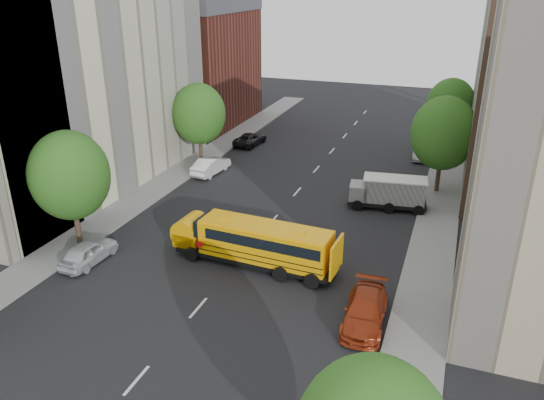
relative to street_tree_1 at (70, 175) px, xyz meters
The scene contains 18 objects.
ground 12.71m from the street_tree_1, 19.98° to the left, with size 120.00×120.00×0.00m, color black.
sidewalk_left 10.26m from the street_tree_1, 93.18° to the left, with size 3.00×80.00×0.12m, color slate.
sidewalk_right 24.72m from the street_tree_1, 21.80° to the left, with size 3.00×80.00×0.12m, color slate.
lane_markings 18.48m from the street_tree_1, 51.84° to the left, with size 0.15×64.00×0.01m, color silver.
building_left_cream 13.21m from the street_tree_1, 124.99° to the left, with size 10.00×26.00×20.00m, color beige.
building_left_redbrick 32.79m from the street_tree_1, 102.34° to the left, with size 10.00×15.00×13.00m, color maroon.
building_right_far 37.86m from the street_tree_1, 39.61° to the left, with size 10.00×22.00×18.00m, color #BCB092.
street_tree_1 is the anchor object (origin of this frame).
street_tree_2 18.00m from the street_tree_1, 90.00° to the left, with size 4.99×4.99×7.71m.
street_tree_4 28.43m from the street_tree_1, 39.29° to the left, with size 5.25×5.25×8.10m.
street_tree_5 37.20m from the street_tree_1, 53.75° to the left, with size 4.86×4.86×7.51m.
school_bus 12.62m from the street_tree_1, ahead, with size 10.38×3.06×2.89m.
safari_truck 23.12m from the street_tree_1, 35.31° to the left, with size 6.16×2.91×2.54m.
parked_car_0 5.10m from the street_tree_1, 39.93° to the right, with size 1.73×4.29×1.46m, color silver.
parked_car_1 16.31m from the street_tree_1, 81.98° to the left, with size 1.62×4.64×1.53m, color white.
parked_car_2 25.58m from the street_tree_1, 84.99° to the left, with size 2.16×4.69×1.30m, color black.
parked_car_3 20.36m from the street_tree_1, ahead, with size 2.07×5.10×1.48m, color maroon.
parked_car_5 33.49m from the street_tree_1, 53.41° to the left, with size 1.42×4.07×1.34m, color gray.
Camera 1 is at (12.15, -29.53, 16.79)m, focal length 35.00 mm.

